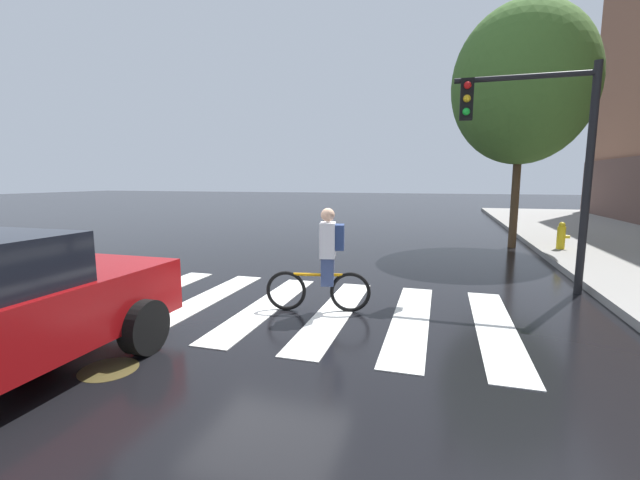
{
  "coord_description": "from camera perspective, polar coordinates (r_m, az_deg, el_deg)",
  "views": [
    {
      "loc": [
        2.75,
        -6.25,
        2.14
      ],
      "look_at": [
        0.54,
        1.3,
        0.98
      ],
      "focal_mm": 23.19,
      "sensor_mm": 36.0,
      "label": 1
    }
  ],
  "objects": [
    {
      "name": "fire_hydrant",
      "position": [
        13.75,
        30.34,
        0.5
      ],
      "size": [
        0.33,
        0.22,
        0.78
      ],
      "color": "gold",
      "rests_on": "sidewalk"
    },
    {
      "name": "cyclist",
      "position": [
        6.64,
        0.79,
        -2.87
      ],
      "size": [
        1.69,
        0.43,
        1.69
      ],
      "color": "black",
      "rests_on": "ground"
    },
    {
      "name": "traffic_light_near",
      "position": [
        8.85,
        28.14,
        12.09
      ],
      "size": [
        2.47,
        0.28,
        4.2
      ],
      "color": "black",
      "rests_on": "ground"
    },
    {
      "name": "street_tree_near",
      "position": [
        14.6,
        26.18,
        18.68
      ],
      "size": [
        4.13,
        4.13,
        7.34
      ],
      "color": "#4C3823",
      "rests_on": "ground"
    },
    {
      "name": "manhole_cover",
      "position": [
        5.46,
        -27.13,
        -15.59
      ],
      "size": [
        0.64,
        0.64,
        0.01
      ],
      "primitive_type": "cylinder",
      "color": "#473D1E",
      "rests_on": "ground"
    },
    {
      "name": "crosswalk_stripes",
      "position": [
        7.16,
        -7.45,
        -9.02
      ],
      "size": [
        7.78,
        3.7,
        0.01
      ],
      "color": "silver",
      "rests_on": "ground"
    },
    {
      "name": "ground_plane",
      "position": [
        7.15,
        -7.16,
        -9.1
      ],
      "size": [
        120.0,
        120.0,
        0.0
      ],
      "primitive_type": "plane",
      "color": "black"
    }
  ]
}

